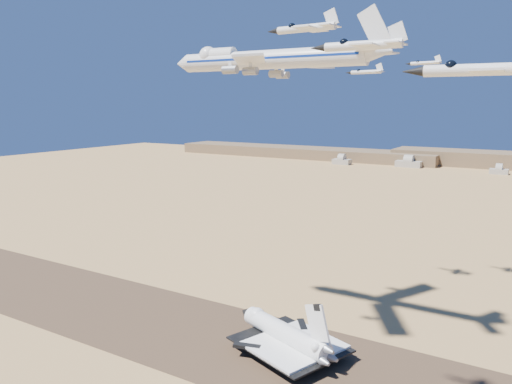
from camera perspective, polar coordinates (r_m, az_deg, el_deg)
The scene contains 13 objects.
ground at distance 171.87m, azimuth -4.39°, elevation -16.41°, with size 1200.00×1200.00×0.00m, color tan.
runway at distance 171.85m, azimuth -4.39°, elevation -16.40°, with size 600.00×50.00×0.06m, color #4F3927.
hangars at distance 626.79m, azimuth 16.56°, elevation 3.14°, with size 200.50×29.50×30.00m.
shuttle at distance 161.59m, azimuth 3.29°, elevation -16.01°, with size 42.47×34.76×20.66m.
carrier_747 at distance 161.05m, azimuth 0.80°, elevation 14.88°, with size 74.35×57.74×18.55m.
crew_a at distance 154.04m, azimuth 3.79°, elevation -19.34°, with size 0.67×0.44×1.84m, color #CC6B0C.
crew_b at distance 154.50m, azimuth 5.31°, elevation -19.33°, with size 0.76×0.44×1.57m, color #CC6B0C.
crew_c at distance 154.66m, azimuth 4.02°, elevation -19.24°, with size 1.02×0.52×1.73m, color #CC6B0C.
chase_jet_a at distance 103.60m, azimuth 5.54°, elevation 18.15°, with size 16.10×8.70×4.01m.
chase_jet_b at distance 83.52m, azimuth 11.86°, elevation 16.11°, with size 15.89×8.36×3.96m.
chase_jet_c at distance 68.69m, azimuth 23.77°, elevation 12.71°, with size 16.33×8.81×4.07m.
chase_jet_e at distance 202.20m, azimuth 12.39°, elevation 13.26°, with size 15.84×8.72×3.95m.
chase_jet_f at distance 210.16m, azimuth 18.68°, elevation 13.80°, with size 14.24×7.82×3.55m.
Camera 1 is at (89.58, -124.98, 76.78)m, focal length 35.00 mm.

